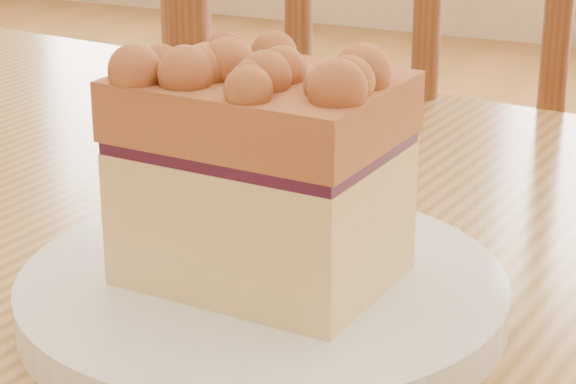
# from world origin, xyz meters

# --- Properties ---
(cafe_chair_main) EXTENTS (0.60, 0.60, 1.04)m
(cafe_chair_main) POSITION_xyz_m (0.14, 0.66, 0.52)
(cafe_chair_main) COLOR brown
(cafe_chair_main) RESTS_ON ground
(plate) EXTENTS (0.23, 0.23, 0.02)m
(plate) POSITION_xyz_m (0.24, 0.11, 0.76)
(plate) COLOR white
(plate) RESTS_ON cafe_table_main
(cake_slice) EXTENTS (0.14, 0.10, 0.11)m
(cake_slice) POSITION_xyz_m (0.24, 0.11, 0.83)
(cake_slice) COLOR #F1C888
(cake_slice) RESTS_ON plate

